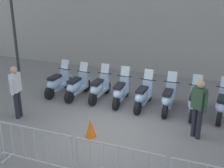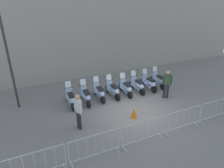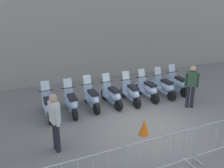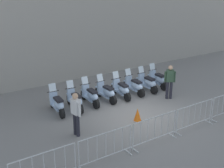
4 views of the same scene
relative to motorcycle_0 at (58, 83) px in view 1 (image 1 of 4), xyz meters
The scene contains 14 objects.
ground_plane 3.68m from the motorcycle_0, 32.58° to the right, with size 120.00×120.00×0.00m, color slate.
motorcycle_0 is the anchor object (origin of this frame).
motorcycle_1 0.86m from the motorcycle_0, ahead, with size 0.56×1.72×1.24m.
motorcycle_2 1.71m from the motorcycle_0, ahead, with size 0.56×1.72×1.24m.
motorcycle_3 2.57m from the motorcycle_0, ahead, with size 0.57×1.73×1.24m.
motorcycle_4 3.42m from the motorcycle_0, ahead, with size 0.56×1.72×1.24m.
motorcycle_5 4.27m from the motorcycle_0, ahead, with size 0.56×1.73×1.24m.
motorcycle_6 5.13m from the motorcycle_0, ahead, with size 0.56×1.73×1.24m.
motorcycle_7 5.98m from the motorcycle_0, ahead, with size 0.56×1.72×1.24m.
barrier_segment_2 4.66m from the motorcycle_0, 62.81° to the right, with size 1.99×0.52×1.07m.
barrier_segment_3 5.84m from the motorcycle_0, 44.03° to the right, with size 1.99×0.52×1.07m.
officer_near_row_end 5.56m from the motorcycle_0, 12.41° to the right, with size 0.47×0.38×1.73m.
officer_mid_plaza 2.25m from the motorcycle_0, 91.65° to the right, with size 0.29×0.54×1.73m.
traffic_cone 3.56m from the motorcycle_0, 41.70° to the right, with size 0.32×0.32×0.55m, color orange.
Camera 1 is at (3.08, -6.91, 4.35)m, focal length 47.05 mm.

